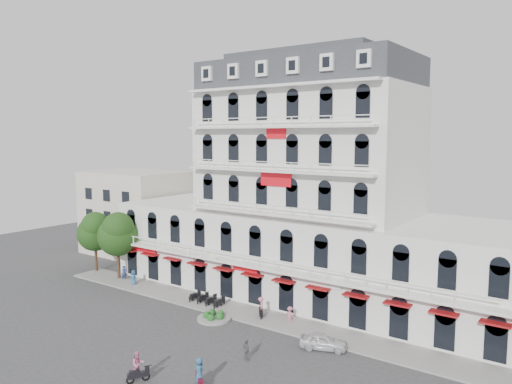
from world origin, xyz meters
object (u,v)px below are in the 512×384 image
(rider_southwest, at_px, (138,366))
(rider_center, at_px, (261,307))
(parked_car, at_px, (323,341))
(rider_east, at_px, (199,373))

(rider_southwest, bearing_deg, rider_center, 28.06)
(parked_car, bearing_deg, rider_southwest, 126.87)
(parked_car, distance_m, rider_east, 11.32)
(rider_southwest, relative_size, rider_east, 1.00)
(rider_southwest, distance_m, rider_east, 4.50)
(parked_car, relative_size, rider_southwest, 1.70)
(parked_car, height_order, rider_southwest, rider_southwest)
(rider_southwest, relative_size, rider_center, 1.11)
(rider_center, bearing_deg, rider_southwest, -36.07)
(rider_center, bearing_deg, rider_east, -18.89)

